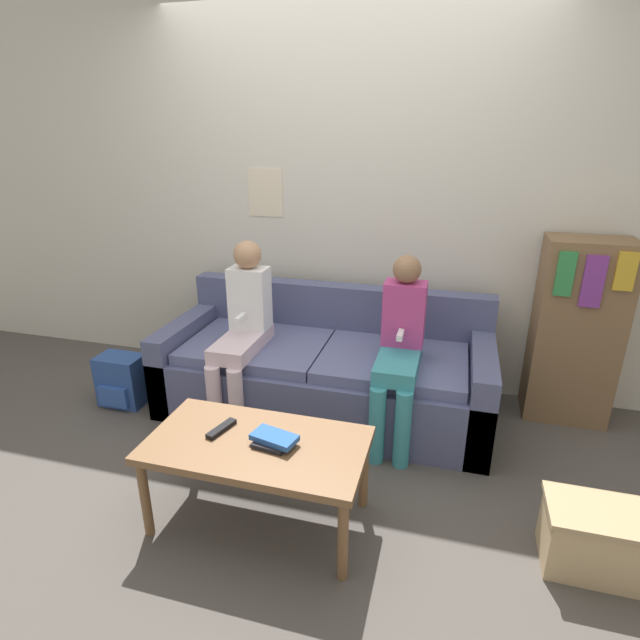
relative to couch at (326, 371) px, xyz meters
The scene contains 11 objects.
ground_plane 0.61m from the couch, 90.00° to the right, with size 10.00×10.00×0.00m, color #4C4742.
wall_back 1.16m from the couch, 90.02° to the left, with size 8.00×0.06×2.60m.
couch is the anchor object (origin of this frame).
coffee_table 1.09m from the couch, 91.72° to the right, with size 0.99×0.53×0.43m.
person_left 0.62m from the couch, 158.28° to the right, with size 0.24×0.58×1.11m.
person_right 0.62m from the couch, 21.84° to the right, with size 0.24×0.58×1.08m.
tv_remote 1.08m from the couch, 102.00° to the right, with size 0.09×0.17×0.02m.
book_stack 1.09m from the couch, 87.39° to the right, with size 0.22×0.16×0.05m.
bookshelf 1.57m from the couch, 12.04° to the left, with size 0.49×0.33×1.15m.
storage_box 1.72m from the couch, 34.25° to the right, with size 0.42×0.28×0.29m.
backpack 1.37m from the couch, 166.33° to the right, with size 0.30×0.22×0.34m.
Camera 1 is at (0.75, -2.28, 1.73)m, focal length 28.00 mm.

